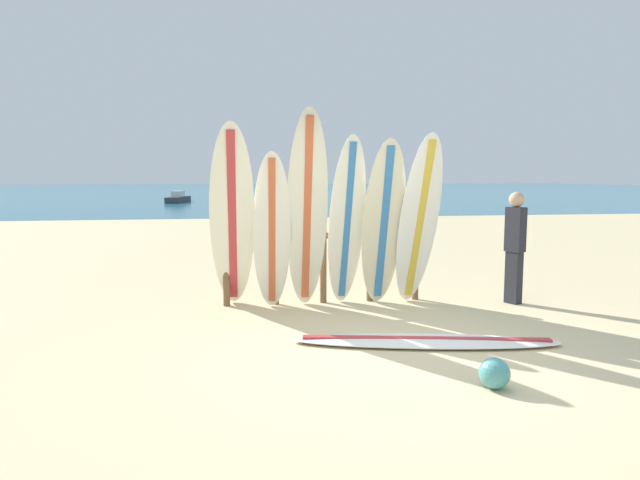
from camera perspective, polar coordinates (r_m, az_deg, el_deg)
The scene contains 13 objects.
ground_plane at distance 5.73m, azimuth 7.77°, elevation -11.60°, with size 120.00×120.00×0.00m, color beige.
ocean_water at distance 63.26m, azimuth -7.43°, elevation 4.95°, with size 120.00×80.00×0.01m, color teal.
surfboard_rack at distance 7.90m, azimuth 0.33°, elevation -1.60°, with size 2.76×0.09×1.09m.
surfboard_leaning_far_left at distance 7.38m, azimuth -8.76°, elevation 2.04°, with size 0.58×1.19×2.41m.
surfboard_leaning_left at distance 7.44m, azimuth -4.83°, elevation 0.83°, with size 0.51×0.54×2.08m.
surfboard_leaning_center_left at distance 7.41m, azimuth -1.30°, elevation 2.90°, with size 0.56×0.80×2.61m.
surfboard_leaning_center at distance 7.61m, azimuth 2.69°, elevation 1.80°, with size 0.53×0.72×2.29m.
surfboard_leaning_center_right at distance 7.65m, azimuth 6.35°, elevation 1.60°, with size 0.58×0.69×2.24m.
surfboard_leaning_right at distance 7.76m, azimuth 9.84°, elevation 1.90°, with size 0.68×0.81×2.32m.
surfboard_lying_on_sand at distance 6.21m, azimuth 10.51°, elevation -9.89°, with size 2.88×1.08×0.08m.
beachgoer_standing at distance 8.28m, azimuth 18.89°, elevation -0.24°, with size 0.25×0.29×1.54m.
small_boat_offshore at distance 37.20m, azimuth -13.98°, elevation 4.07°, with size 1.39×3.16×0.71m.
beach_ball at distance 5.11m, azimuth 17.03°, elevation -12.61°, with size 0.26×0.26×0.26m, color teal.
Camera 1 is at (-1.58, -5.22, 1.79)m, focal length 32.05 mm.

